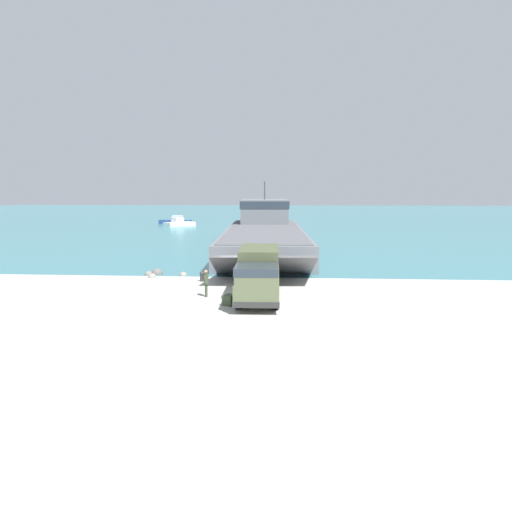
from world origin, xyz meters
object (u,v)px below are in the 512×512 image
Objects in this scene: soldier_on_ramp at (206,281)px; military_truck at (259,274)px; moored_boat_b at (176,221)px; landing_craft at (264,231)px; mooring_bollard at (202,276)px; cargo_crate at (230,300)px; moored_boat_a at (179,223)px.

military_truck is at bearing -28.64° from soldier_on_ramp.
moored_boat_b is (-17.36, 66.13, -0.43)m from soldier_on_ramp.
soldier_on_ramp is (-2.14, -28.13, -0.91)m from landing_craft.
military_truck reaches higher than soldier_on_ramp.
cargo_crate is (2.95, -7.40, -0.09)m from mooring_bollard.
moored_boat_b reaches higher than moored_boat_a.
landing_craft is 54.82× the size of cargo_crate.
landing_craft is 23.19m from mooring_bollard.
landing_craft is 36.30m from moored_boat_a.
military_truck is 10.95× the size of mooring_bollard.
mooring_bollard is (-1.22, 5.23, -0.59)m from soldier_on_ramp.
moored_boat_b is at bearing 84.80° from soldier_on_ramp.
landing_craft reaches higher than mooring_bollard.
mooring_bollard is at bearing -101.28° from landing_craft.
landing_craft is 6.98× the size of moored_boat_a.
cargo_crate is (-0.40, -30.29, -1.59)m from landing_craft.
soldier_on_ramp reaches higher than mooring_bollard.
mooring_bollard is (16.15, -60.90, -0.16)m from moored_boat_b.
mooring_bollard is at bearing -31.86° from moored_boat_a.
mooring_bollard is at bearing -143.19° from military_truck.
landing_craft reaches higher than moored_boat_a.
mooring_bollard is 7.97m from cargo_crate.
moored_boat_a is at bearing 104.42° from mooring_bollard.
moored_boat_b is (-19.50, 38.01, -1.34)m from landing_craft.
military_truck is 4.68× the size of soldier_on_ramp.
moored_boat_a is at bearing -164.44° from military_truck.
soldier_on_ramp is (-3.33, 0.51, -0.61)m from military_truck.
mooring_bollard is 1.00× the size of cargo_crate.
moored_boat_b reaches higher than cargo_crate.
landing_craft is 5.01× the size of military_truck.
landing_craft reaches higher than moored_boat_b.
landing_craft is at bearing -17.57° from moored_boat_a.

